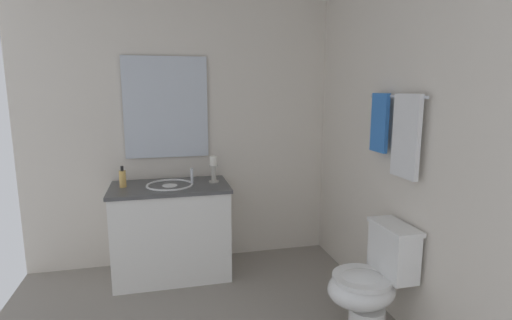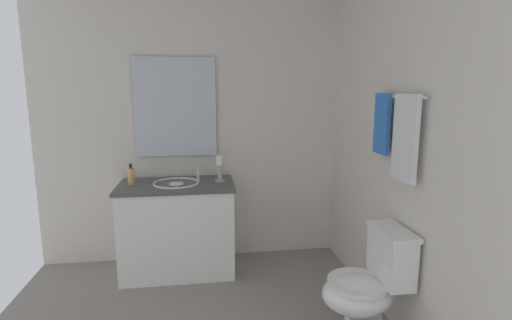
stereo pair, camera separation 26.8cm
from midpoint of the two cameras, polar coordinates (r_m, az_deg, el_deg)
wall_back at (r=2.79m, az=23.35°, el=1.26°), size 2.66×0.04×2.45m
wall_left at (r=3.70m, az=-7.37°, el=4.04°), size 0.04×2.81×2.45m
vanity_cabinet at (r=3.57m, az=-9.21°, el=-9.76°), size 0.58×1.01×0.81m
sink_basin at (r=3.46m, az=-9.36°, el=-4.05°), size 0.40×0.40×0.24m
mirror at (r=3.64m, az=-9.62°, el=7.59°), size 0.02×0.74×0.90m
candle_holder_tall at (r=3.46m, az=-3.10°, el=-1.19°), size 0.09×0.09×0.23m
soap_bottle at (r=3.50m, az=-15.70°, el=-2.25°), size 0.06×0.06×0.18m
toilet at (r=2.78m, az=18.74°, el=-17.19°), size 0.39×0.54×0.75m
towel_bar at (r=2.74m, az=22.68°, el=8.53°), size 0.64×0.02×0.02m
towel_near_vanity at (r=2.88m, az=20.50°, el=4.96°), size 0.19×0.03×0.42m
towel_center at (r=2.62m, az=23.74°, el=2.94°), size 0.26×0.03×0.54m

